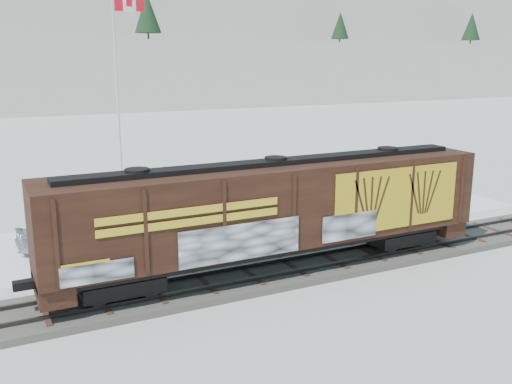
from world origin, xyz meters
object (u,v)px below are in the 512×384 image
hopper_railcar (275,208)px  flagpole (121,129)px  car_silver (69,231)px  car_dark (255,205)px  car_white (110,226)px

hopper_railcar → flagpole: flagpole is taller
car_silver → flagpole: bearing=-36.4°
hopper_railcar → car_dark: size_ratio=3.46×
flagpole → car_silver: (-4.31, -6.50, -3.97)m
car_white → car_dark: 8.36m
car_white → hopper_railcar: bearing=-160.7°
flagpole → hopper_railcar: bearing=-78.6°
flagpole → car_silver: 8.75m
hopper_railcar → car_silver: bearing=133.1°
flagpole → car_dark: flagpole is taller
hopper_railcar → car_dark: (3.12, 8.16, -2.14)m
hopper_railcar → car_dark: bearing=69.1°
car_dark → flagpole: bearing=27.4°
flagpole → car_white: flagpole is taller
flagpole → car_white: size_ratio=2.56×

